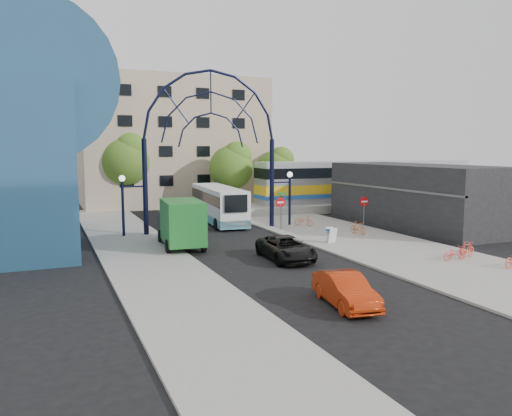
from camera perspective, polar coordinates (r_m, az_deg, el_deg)
name	(u,v)px	position (r m, az deg, el deg)	size (l,w,h in m)	color
ground	(299,273)	(25.55, 4.90, -7.44)	(120.00, 120.00, 0.00)	black
sidewalk_east	(380,246)	(33.08, 13.94, -4.23)	(8.00, 56.00, 0.12)	gray
plaza_west	(147,259)	(28.99, -12.35, -5.74)	(5.00, 50.00, 0.12)	gray
gateway_arch	(211,118)	(37.77, -5.16, 10.24)	(13.64, 0.44, 12.10)	black
stop_sign	(280,205)	(37.89, 2.81, 0.30)	(0.80, 0.07, 2.50)	slate
do_not_enter_sign	(364,205)	(39.33, 12.25, 0.37)	(0.76, 0.07, 2.48)	slate
street_name_sign	(282,203)	(38.58, 2.96, 0.62)	(0.70, 0.70, 2.80)	slate
sandwich_board	(331,233)	(33.22, 8.60, -2.86)	(0.55, 0.61, 0.99)	white
commercial_block_east	(416,196)	(42.37, 17.80, 1.36)	(6.00, 16.00, 5.00)	black
apartment_block	(171,142)	(58.44, -9.68, 7.42)	(20.00, 12.10, 14.00)	tan
train_platform	(368,204)	(54.41, 12.64, 0.44)	(32.00, 5.00, 0.80)	gray
train_car	(368,181)	(54.20, 12.71, 3.07)	(25.10, 3.05, 4.20)	#B7B7BC
tree_north_a	(232,165)	(51.01, -2.71, 4.92)	(4.48, 4.48, 7.00)	#382314
tree_north_b	(126,159)	(52.36, -14.63, 5.48)	(5.12, 5.12, 8.00)	#382314
tree_north_c	(277,167)	(55.21, 2.43, 4.72)	(4.16, 4.16, 6.50)	#382314
city_bus	(218,204)	(42.87, -4.33, 0.49)	(3.34, 11.14, 3.02)	white
green_truck	(180,223)	(32.10, -8.64, -1.76)	(2.80, 6.28, 3.08)	black
black_suv	(286,248)	(28.35, 3.43, -4.62)	(2.22, 4.81, 1.34)	black
red_sedan	(345,290)	(20.54, 10.18, -9.18)	(1.39, 4.00, 1.32)	#B42B0B
bike_near_a	(304,220)	(40.16, 5.46, -1.43)	(0.57, 1.62, 0.85)	orange
bike_near_b	(358,228)	(36.81, 11.58, -2.24)	(0.43, 1.53, 0.92)	orange
bike_far_a	(455,253)	(29.87, 21.78, -4.80)	(0.53, 1.52, 0.80)	red
bike_far_b	(466,249)	(30.83, 22.92, -4.39)	(0.43, 1.54, 0.92)	#EC492F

